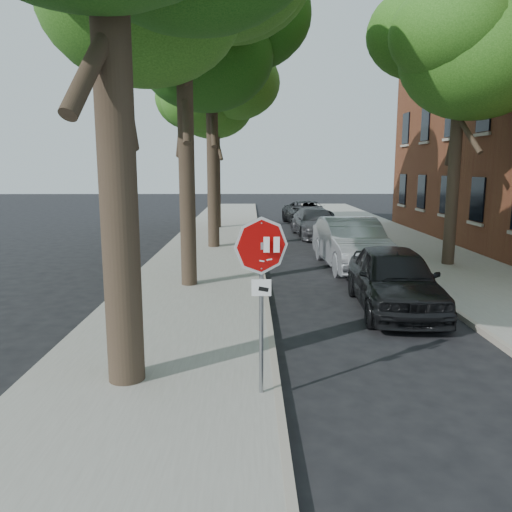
{
  "coord_description": "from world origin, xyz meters",
  "views": [
    {
      "loc": [
        -0.86,
        -6.91,
        3.39
      ],
      "look_at": [
        -0.77,
        0.68,
        2.05
      ],
      "focal_mm": 35.0,
      "sensor_mm": 36.0,
      "label": 1
    }
  ],
  "objects_px": {
    "stop_sign": "(261,272)",
    "tree_mid_b": "(211,51)",
    "tree_mid_a": "(182,5)",
    "tree_right": "(460,49)",
    "car_d": "(307,213)",
    "car_b": "(351,243)",
    "car_a": "(394,279)",
    "car_c": "(315,223)",
    "tree_far": "(215,96)"
  },
  "relations": [
    {
      "from": "tree_right",
      "to": "car_d",
      "type": "relative_size",
      "value": 1.82
    },
    {
      "from": "tree_mid_a",
      "to": "car_b",
      "type": "relative_size",
      "value": 1.9
    },
    {
      "from": "stop_sign",
      "to": "tree_right",
      "type": "height_order",
      "value": "tree_right"
    },
    {
      "from": "stop_sign",
      "to": "tree_mid_b",
      "type": "xyz_separation_m",
      "value": [
        -1.72,
        14.15,
        6.05
      ]
    },
    {
      "from": "tree_mid_a",
      "to": "tree_mid_b",
      "type": "height_order",
      "value": "tree_mid_b"
    },
    {
      "from": "tree_right",
      "to": "car_a",
      "type": "bearing_deg",
      "value": -122.14
    },
    {
      "from": "stop_sign",
      "to": "tree_mid_a",
      "type": "height_order",
      "value": "tree_mid_a"
    },
    {
      "from": "tree_mid_b",
      "to": "tree_right",
      "type": "relative_size",
      "value": 1.11
    },
    {
      "from": "stop_sign",
      "to": "car_a",
      "type": "xyz_separation_m",
      "value": [
        3.3,
        4.76,
        -1.18
      ]
    },
    {
      "from": "tree_far",
      "to": "car_d",
      "type": "xyz_separation_m",
      "value": [
        5.32,
        1.99,
        -6.5
      ]
    },
    {
      "from": "car_c",
      "to": "car_d",
      "type": "relative_size",
      "value": 0.95
    },
    {
      "from": "stop_sign",
      "to": "tree_mid_a",
      "type": "distance_m",
      "value": 9.31
    },
    {
      "from": "car_c",
      "to": "tree_far",
      "type": "bearing_deg",
      "value": 143.34
    },
    {
      "from": "tree_mid_b",
      "to": "car_c",
      "type": "height_order",
      "value": "tree_mid_b"
    },
    {
      "from": "stop_sign",
      "to": "car_c",
      "type": "height_order",
      "value": "stop_sign"
    },
    {
      "from": "stop_sign",
      "to": "car_d",
      "type": "relative_size",
      "value": 0.51
    },
    {
      "from": "tree_far",
      "to": "tree_right",
      "type": "height_order",
      "value": "same"
    },
    {
      "from": "car_a",
      "to": "car_c",
      "type": "relative_size",
      "value": 0.94
    },
    {
      "from": "tree_far",
      "to": "car_c",
      "type": "height_order",
      "value": "tree_far"
    },
    {
      "from": "car_b",
      "to": "tree_far",
      "type": "bearing_deg",
      "value": 112.4
    },
    {
      "from": "tree_mid_b",
      "to": "car_a",
      "type": "height_order",
      "value": "tree_mid_b"
    },
    {
      "from": "car_b",
      "to": "stop_sign",
      "type": "bearing_deg",
      "value": -111.38
    },
    {
      "from": "tree_mid_b",
      "to": "car_c",
      "type": "xyz_separation_m",
      "value": [
        4.8,
        3.7,
        -7.29
      ]
    },
    {
      "from": "stop_sign",
      "to": "car_c",
      "type": "relative_size",
      "value": 0.54
    },
    {
      "from": "tree_right",
      "to": "car_d",
      "type": "distance_m",
      "value": 14.91
    },
    {
      "from": "tree_mid_b",
      "to": "car_d",
      "type": "relative_size",
      "value": 2.03
    },
    {
      "from": "car_b",
      "to": "car_c",
      "type": "distance_m",
      "value": 7.94
    },
    {
      "from": "tree_mid_a",
      "to": "tree_right",
      "type": "height_order",
      "value": "tree_mid_a"
    },
    {
      "from": "tree_mid_b",
      "to": "car_b",
      "type": "relative_size",
      "value": 2.0
    },
    {
      "from": "tree_far",
      "to": "car_b",
      "type": "relative_size",
      "value": 1.8
    },
    {
      "from": "stop_sign",
      "to": "tree_far",
      "type": "relative_size",
      "value": 0.28
    },
    {
      "from": "tree_mid_b",
      "to": "car_a",
      "type": "distance_m",
      "value": 12.87
    },
    {
      "from": "tree_far",
      "to": "tree_mid_b",
      "type": "bearing_deg",
      "value": -87.56
    },
    {
      "from": "tree_right",
      "to": "car_b",
      "type": "distance_m",
      "value": 7.21
    },
    {
      "from": "stop_sign",
      "to": "tree_mid_b",
      "type": "height_order",
      "value": "tree_mid_b"
    },
    {
      "from": "stop_sign",
      "to": "car_b",
      "type": "distance_m",
      "value": 10.51
    },
    {
      "from": "car_b",
      "to": "tree_right",
      "type": "bearing_deg",
      "value": 0.72
    },
    {
      "from": "tree_mid_b",
      "to": "car_c",
      "type": "relative_size",
      "value": 2.14
    },
    {
      "from": "car_a",
      "to": "car_c",
      "type": "distance_m",
      "value": 13.09
    },
    {
      "from": "stop_sign",
      "to": "car_b",
      "type": "relative_size",
      "value": 0.5
    },
    {
      "from": "tree_mid_a",
      "to": "tree_far",
      "type": "xyz_separation_m",
      "value": [
        -0.1,
        13.99,
        -0.39
      ]
    },
    {
      "from": "stop_sign",
      "to": "car_d",
      "type": "distance_m",
      "value": 23.39
    },
    {
      "from": "tree_mid_a",
      "to": "car_b",
      "type": "height_order",
      "value": "tree_mid_a"
    },
    {
      "from": "car_c",
      "to": "car_a",
      "type": "bearing_deg",
      "value": -92.92
    },
    {
      "from": "car_d",
      "to": "tree_right",
      "type": "bearing_deg",
      "value": -81.72
    },
    {
      "from": "stop_sign",
      "to": "tree_right",
      "type": "bearing_deg",
      "value": 56.62
    },
    {
      "from": "stop_sign",
      "to": "tree_mid_b",
      "type": "relative_size",
      "value": 0.25
    },
    {
      "from": "tree_mid_a",
      "to": "car_d",
      "type": "bearing_deg",
      "value": 71.9
    },
    {
      "from": "tree_mid_a",
      "to": "tree_mid_b",
      "type": "bearing_deg",
      "value": 88.37
    },
    {
      "from": "tree_mid_b",
      "to": "stop_sign",
      "type": "bearing_deg",
      "value": -83.05
    }
  ]
}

